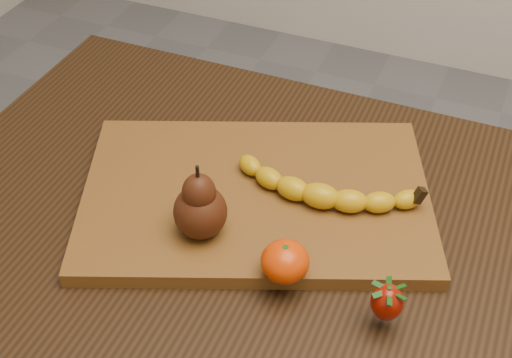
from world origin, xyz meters
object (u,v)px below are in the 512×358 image
at_px(table, 281,295).
at_px(pear, 199,201).
at_px(cutting_board, 256,196).
at_px(mandarin, 285,261).

xyz_separation_m(table, pear, (-0.09, -0.03, 0.17)).
distance_m(cutting_board, pear, 0.12).
relative_size(table, pear, 9.81).
height_order(pear, mandarin, pear).
height_order(table, pear, pear).
bearing_deg(table, mandarin, -67.82).
bearing_deg(cutting_board, pear, -131.17).
relative_size(pear, mandarin, 1.82).
distance_m(table, pear, 0.20).
bearing_deg(mandarin, cutting_board, 125.22).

